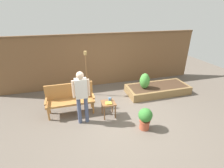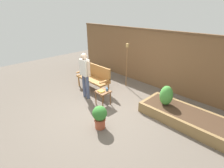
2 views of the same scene
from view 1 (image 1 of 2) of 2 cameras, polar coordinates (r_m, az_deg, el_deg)
The scene contains 11 objects.
ground_plane at distance 5.08m, azimuth 3.03°, elevation -11.60°, with size 14.00×14.00×0.00m, color #60564C.
fence_back at distance 6.88m, azimuth -3.68°, elevation 8.44°, with size 8.40×0.14×2.16m.
garden_bench at distance 5.21m, azimuth -14.43°, elevation -4.33°, with size 1.44×0.48×0.94m.
side_table at distance 4.92m, azimuth -1.24°, elevation -7.28°, with size 0.40×0.40×0.48m.
cup_on_table at distance 4.95m, azimuth -0.79°, elevation -5.30°, with size 0.11×0.07×0.09m.
book_on_table at distance 4.81m, azimuth -1.20°, elevation -6.70°, with size 0.18×0.16×0.03m, color gold.
potted_boxwood at distance 4.54m, azimuth 11.49°, elevation -11.41°, with size 0.38×0.38×0.63m.
raised_planter_bed at distance 6.64m, azimuth 15.55°, elevation -1.78°, with size 2.40×1.00×0.30m.
shrub_near_bench at distance 6.15m, azimuth 11.34°, elevation 1.04°, with size 0.37×0.37×0.58m.
tiki_torch at distance 5.96m, azimuth -9.05°, elevation 6.29°, with size 0.10×0.10×1.69m.
person_by_bench at distance 4.47m, azimuth -10.60°, elevation -3.30°, with size 0.47×0.20×1.56m.
Camera 1 is at (-1.36, -3.87, 2.98)m, focal length 26.21 mm.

